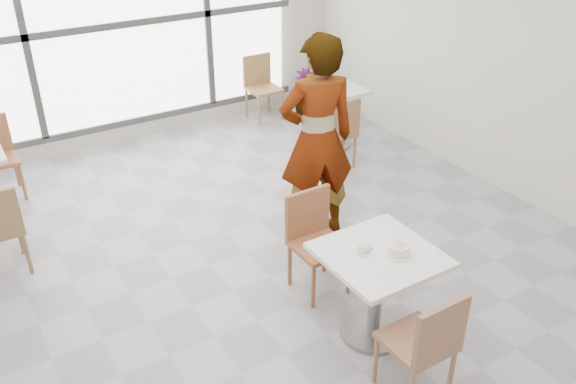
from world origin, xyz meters
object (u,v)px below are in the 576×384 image
oatmeal_bowl (398,249)px  coffee_cup (363,249)px  chair_near (426,341)px  main_table (378,278)px  bg_table_right (332,108)px  person (317,140)px  chair_far (314,235)px  bg_chair_right_near (338,129)px  bg_chair_right_far (261,83)px  plant_right (307,94)px

oatmeal_bowl → coffee_cup: oatmeal_bowl is taller
chair_near → oatmeal_bowl: (0.23, 0.58, 0.29)m
main_table → bg_table_right: 3.51m
main_table → coffee_cup: bearing=144.1°
coffee_cup → person: 1.49m
main_table → bg_table_right: same height
chair_far → person: (0.48, 0.69, 0.48)m
bg_chair_right_near → bg_chair_right_far: 1.88m
oatmeal_bowl → coffee_cup: size_ratio=1.32×
bg_table_right → bg_chair_right_near: 0.69m
oatmeal_bowl → person: bearing=77.7°
bg_chair_right_near → bg_chair_right_far: bearing=-91.4°
chair_far → main_table: bearing=-86.3°
chair_far → bg_table_right: 2.91m
bg_chair_right_near → plant_right: 1.65m
chair_far → bg_chair_right_far: (1.51, 3.56, 0.00)m
bg_table_right → bg_chair_right_near: size_ratio=0.86×
chair_near → person: person is taller
coffee_cup → plant_right: (2.10, 3.90, -0.44)m
oatmeal_bowl → bg_table_right: 3.55m
person → bg_chair_right_near: 1.48m
chair_far → oatmeal_bowl: (0.15, -0.84, 0.29)m
person → bg_chair_right_near: (0.98, 0.99, -0.48)m
chair_far → plant_right: (2.04, 3.21, -0.16)m
oatmeal_bowl → bg_table_right: bearing=61.9°
chair_near → plant_right: chair_near is taller
main_table → bg_chair_right_near: size_ratio=0.92×
chair_near → bg_chair_right_far: 5.23m
main_table → bg_chair_right_far: size_ratio=0.92×
bg_table_right → bg_chair_right_far: (-0.30, 1.28, 0.01)m
bg_chair_right_far → bg_table_right: bearing=-76.6°
plant_right → coffee_cup: bearing=-118.3°
chair_far → plant_right: bearing=57.5°
bg_table_right → bg_chair_right_far: size_ratio=0.86×
oatmeal_bowl → bg_table_right: (1.66, 3.12, -0.31)m
plant_right → oatmeal_bowl: bearing=-115.1°
bg_chair_right_near → plant_right: bearing=-110.8°
chair_far → person: bearing=55.0°
main_table → coffee_cup: size_ratio=5.03×
coffee_cup → bg_chair_right_far: bearing=69.8°
coffee_cup → bg_table_right: bearing=57.9°
person → bg_chair_right_near: person is taller
bg_chair_right_near → main_table: bearing=59.9°
plant_right → bg_chair_right_far: bearing=147.2°
coffee_cup → person: size_ratio=0.08×
chair_near → bg_table_right: chair_near is taller
person → bg_table_right: size_ratio=2.63×
bg_chair_right_near → oatmeal_bowl: bearing=62.4°
person → plant_right: size_ratio=2.89×
person → chair_near: bearing=89.3°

